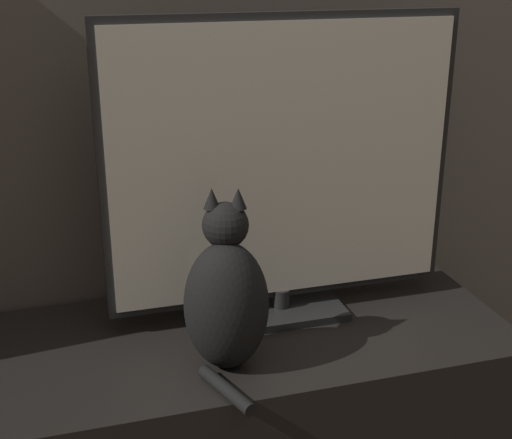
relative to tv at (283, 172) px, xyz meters
The scene contains 3 objects.
tv_stand 0.65m from the tv, 150.68° to the right, with size 1.31×0.55×0.51m.
tv is the anchor object (origin of this frame).
cat 0.34m from the tv, 134.37° to the right, with size 0.22×0.31×0.40m.
Camera 1 is at (-0.39, -0.56, 1.37)m, focal length 50.00 mm.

